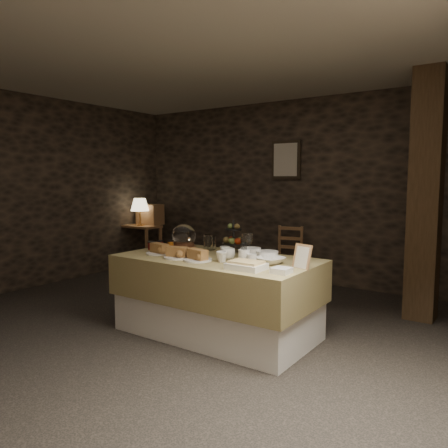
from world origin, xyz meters
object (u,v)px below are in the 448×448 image
Objects in this scene: chair at (289,258)px; table_lamp at (140,205)px; console_table at (140,233)px; fruit_stand at (233,240)px; wine_rack at (150,214)px; timber_column at (425,196)px; buffet_table at (217,290)px.

table_lamp is at bearing -179.96° from chair.
fruit_stand is at bearing -27.49° from console_table.
fruit_stand is at bearing -30.70° from wine_rack.
table_lamp is 2.62m from chair.
table_lamp is 3.16m from fruit_stand.
timber_column is (4.33, -0.37, 0.42)m from wine_rack.
timber_column is at bearing -2.43° from console_table.
chair is 1.99m from fruit_stand.
buffet_table is 0.55m from fruit_stand.
table_lamp reaches higher than chair.
wine_rack is 2.55m from chair.
fruit_stand is (0.32, -1.89, 0.51)m from chair.
chair is (2.53, 0.40, -0.22)m from console_table.
chair is at bearing 99.69° from fruit_stand.
chair is at bearing 10.38° from table_lamp.
wine_rack is (0.05, 0.18, 0.30)m from console_table.
console_table is 0.35m from wine_rack.
chair is 0.24× the size of timber_column.
timber_column reaches higher than fruit_stand.
console_table is at bearing 147.86° from buffet_table.
fruit_stand is (2.86, -1.49, 0.29)m from console_table.
timber_column is at bearing 40.48° from fruit_stand.
table_lamp is at bearing -45.00° from console_table.
console_table is at bearing 135.00° from table_lamp.
chair is at bearing 9.08° from console_table.
buffet_table is at bearing -31.87° from table_lamp.
fruit_stand is (-1.52, -1.30, -0.43)m from timber_column.
console_table is 0.47m from table_lamp.
chair is at bearing 99.05° from buffet_table.
timber_column is at bearing -1.80° from table_lamp.
table_lamp is at bearing -90.00° from wine_rack.
table_lamp reaches higher than console_table.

